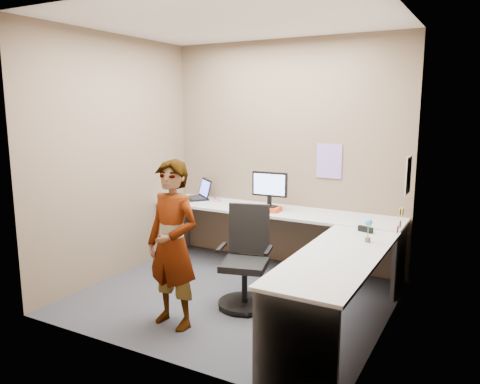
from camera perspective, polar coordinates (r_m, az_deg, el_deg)
The scene contains 21 objects.
ground at distance 4.89m, azimuth -0.90°, elevation -12.73°, with size 3.00×3.00×0.00m, color #2A2A2F.
wall_back at distance 5.69m, azimuth 5.57°, elevation 4.60°, with size 3.00×3.00×0.00m, color brown.
wall_right at distance 4.01m, azimuth 18.01°, elevation 1.73°, with size 2.70×2.70×0.00m, color brown.
wall_left at distance 5.43m, azimuth -14.88°, elevation 4.03°, with size 2.70×2.70×0.00m, color brown.
ceiling at distance 4.56m, azimuth -1.01°, elevation 20.25°, with size 3.00×3.00×0.00m, color white.
desk at distance 4.83m, azimuth 5.89°, elevation -5.64°, with size 2.98×2.58×0.73m.
paper_ream at distance 5.39m, azimuth 3.52°, elevation -2.08°, with size 0.26×0.19×0.05m, color red.
monitor at distance 5.36m, azimuth 3.62°, elevation 0.70°, with size 0.42×0.13×0.40m.
laptop at distance 6.13m, azimuth -4.91°, elevation -0.22°, with size 0.46×0.45×0.25m.
trackball_mouse at distance 5.92m, azimuth -3.03°, elevation -0.97°, with size 0.12×0.08×0.07m.
origami at distance 5.36m, azimuth 2.37°, elevation -2.11°, with size 0.10×0.10×0.06m, color white.
stapler at distance 4.66m, azimuth 15.05°, elevation -4.41°, with size 0.15×0.04×0.06m, color black.
flower at distance 4.30m, azimuth 15.37°, elevation -4.07°, with size 0.07×0.07×0.22m.
calendar_purple at distance 5.49m, azimuth 10.80°, elevation 3.73°, with size 0.30×0.01×0.40m, color #846BB7.
calendar_white at distance 4.90m, azimuth 19.84°, elevation 1.94°, with size 0.01×0.28×0.38m, color white.
sticky_note_a at distance 4.62m, azimuth 18.92°, elevation -2.29°, with size 0.01×0.07×0.07m, color #F2E059.
sticky_note_b at distance 4.69m, azimuth 18.93°, elevation -3.72°, with size 0.01×0.07×0.07m, color pink.
sticky_note_c at distance 4.58m, azimuth 18.66°, elevation -4.30°, with size 0.01×0.07×0.07m, color pink.
sticky_note_d at distance 4.77m, azimuth 19.22°, elevation -2.29°, with size 0.01×0.07×0.07m, color #F2E059.
office_chair at distance 4.59m, azimuth 0.72°, elevation -9.01°, with size 0.55×0.53×0.96m.
person at distance 4.12m, azimuth -8.20°, elevation -6.37°, with size 0.54×0.35×1.48m, color #999399.
Camera 1 is at (2.23, -3.90, 1.92)m, focal length 35.00 mm.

